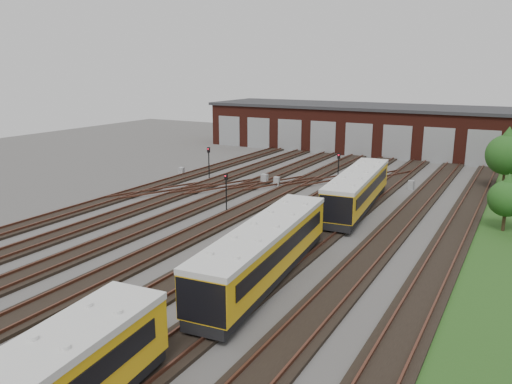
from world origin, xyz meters
The scene contains 15 objects.
ground centered at (0.00, 0.00, 0.00)m, with size 120.00×120.00×0.00m, color #44423F.
track_network centered at (-0.17, 0.59, 0.11)m, with size 30.40×70.00×0.33m.
maintenance_shed centered at (-0.01, 39.97, 3.20)m, with size 51.00×12.50×6.35m.
metro_train centered at (6.00, -7.09, 1.81)m, with size 3.83×46.11×2.88m.
signal_mast_0 centered at (-11.48, 13.14, 2.17)m, with size 0.30×0.28×3.36m.
signal_mast_1 centered at (-3.17, 3.45, 2.01)m, with size 0.26×0.24×3.15m.
signal_mast_2 centered at (1.22, 17.56, 2.02)m, with size 0.29×0.27×3.12m.
signal_mast_3 centered at (5.58, 14.00, 1.86)m, with size 0.25×0.24×2.91m.
relay_cabinet_0 centered at (-15.00, 13.00, 0.46)m, with size 0.55×0.46×0.92m, color #989B9D.
relay_cabinet_1 centered at (-5.16, 13.72, 0.52)m, with size 0.62×0.52×1.04m, color #989B9D.
relay_cabinet_2 centered at (-3.73, 13.64, 0.46)m, with size 0.55×0.46×0.92m, color #989B9D.
relay_cabinet_3 centered at (1.32, 25.30, 0.48)m, with size 0.58×0.48×0.97m, color #989B9D.
relay_cabinet_4 centered at (8.25, 18.59, 0.44)m, with size 0.53×0.44×0.88m, color #989B9D.
tree_0 centered at (16.00, 21.98, 3.98)m, with size 3.74×3.74×6.20m.
tree_3 centered at (16.84, 8.88, 2.74)m, with size 2.57×2.57×4.26m.
Camera 1 is at (17.90, -29.47, 11.37)m, focal length 35.00 mm.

